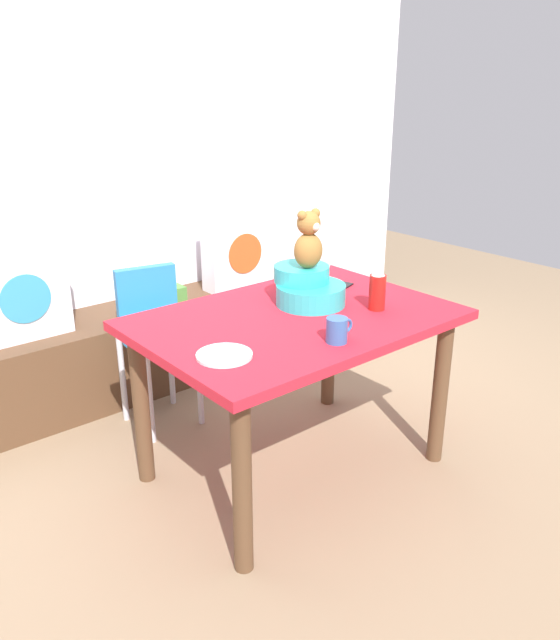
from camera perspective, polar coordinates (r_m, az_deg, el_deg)
ground_plane at (r=2.95m, az=1.28°, el=-13.16°), size 8.00×8.00×0.00m
back_wall at (r=3.69m, az=-14.19°, el=14.82°), size 4.40×0.10×2.60m
window_bench at (r=3.72m, az=-10.89°, el=-1.98°), size 2.60×0.44×0.46m
pillow_floral_left at (r=3.29m, az=-22.35°, el=2.08°), size 0.44×0.15×0.44m
pillow_floral_right at (r=3.85m, az=-3.80°, el=6.20°), size 0.44×0.15×0.44m
book_stack at (r=3.65m, az=-10.27°, el=2.24°), size 0.20×0.14×0.09m
dining_table at (r=2.65m, az=1.39°, el=-1.71°), size 1.28×0.89×0.74m
highchair at (r=3.15m, az=-11.10°, el=-0.56°), size 0.38×0.50×0.79m
infant_seat_teal at (r=2.73m, az=2.51°, el=2.95°), size 0.30×0.33×0.16m
teddy_bear at (r=2.68m, az=2.58°, el=7.15°), size 0.13×0.12×0.25m
ketchup_bottle at (r=2.68m, az=8.77°, el=2.72°), size 0.07×0.07×0.18m
coffee_mug at (r=2.34m, az=5.19°, el=-0.90°), size 0.12×0.08×0.09m
dinner_plate_near at (r=2.23m, az=-5.04°, el=-3.18°), size 0.20×0.20×0.01m
cell_phone at (r=2.97m, az=5.44°, el=3.01°), size 0.16×0.11×0.01m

